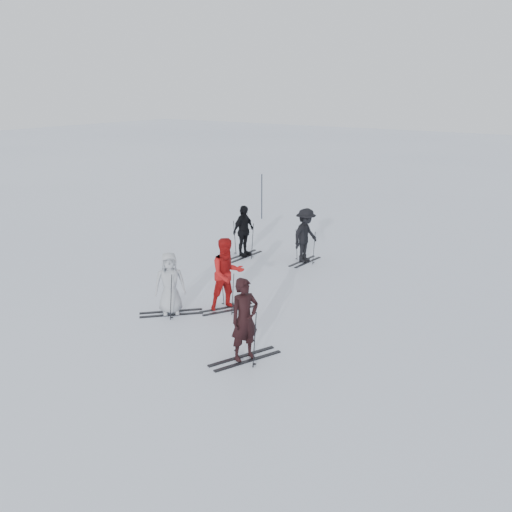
{
  "coord_description": "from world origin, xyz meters",
  "views": [
    {
      "loc": [
        8.94,
        -11.75,
        5.73
      ],
      "look_at": [
        0.0,
        1.0,
        1.0
      ],
      "focal_mm": 40.0,
      "sensor_mm": 36.0,
      "label": 1
    }
  ],
  "objects_px": {
    "skier_near_dark": "(245,320)",
    "skier_uphill_far": "(305,236)",
    "skier_uphill_left": "(243,232)",
    "piste_marker": "(262,197)",
    "skier_red": "(227,275)",
    "skier_grey": "(170,284)"
  },
  "relations": [
    {
      "from": "skier_near_dark",
      "to": "skier_grey",
      "type": "distance_m",
      "value": 3.23
    },
    {
      "from": "skier_near_dark",
      "to": "piste_marker",
      "type": "bearing_deg",
      "value": 54.32
    },
    {
      "from": "skier_near_dark",
      "to": "skier_uphill_left",
      "type": "height_order",
      "value": "skier_near_dark"
    },
    {
      "from": "piste_marker",
      "to": "skier_grey",
      "type": "bearing_deg",
      "value": -67.75
    },
    {
      "from": "skier_near_dark",
      "to": "skier_uphill_far",
      "type": "xyz_separation_m",
      "value": [
        -2.49,
        6.83,
        -0.01
      ]
    },
    {
      "from": "skier_uphill_left",
      "to": "skier_uphill_far",
      "type": "relative_size",
      "value": 0.98
    },
    {
      "from": "skier_near_dark",
      "to": "skier_uphill_left",
      "type": "xyz_separation_m",
      "value": [
        -4.55,
        6.17,
        -0.03
      ]
    },
    {
      "from": "skier_near_dark",
      "to": "skier_grey",
      "type": "relative_size",
      "value": 1.12
    },
    {
      "from": "skier_uphill_far",
      "to": "piste_marker",
      "type": "distance_m",
      "value": 6.53
    },
    {
      "from": "piste_marker",
      "to": "skier_red",
      "type": "bearing_deg",
      "value": -60.39
    },
    {
      "from": "skier_uphill_left",
      "to": "skier_uphill_far",
      "type": "height_order",
      "value": "skier_uphill_far"
    },
    {
      "from": "skier_uphill_far",
      "to": "piste_marker",
      "type": "height_order",
      "value": "piste_marker"
    },
    {
      "from": "skier_grey",
      "to": "skier_uphill_left",
      "type": "bearing_deg",
      "value": 59.82
    },
    {
      "from": "skier_grey",
      "to": "piste_marker",
      "type": "xyz_separation_m",
      "value": [
        -4.21,
        10.29,
        0.18
      ]
    },
    {
      "from": "skier_red",
      "to": "piste_marker",
      "type": "distance_m",
      "value": 10.61
    },
    {
      "from": "skier_red",
      "to": "skier_uphill_far",
      "type": "relative_size",
      "value": 1.07
    },
    {
      "from": "skier_near_dark",
      "to": "piste_marker",
      "type": "height_order",
      "value": "piste_marker"
    },
    {
      "from": "skier_red",
      "to": "skier_grey",
      "type": "distance_m",
      "value": 1.49
    },
    {
      "from": "skier_near_dark",
      "to": "skier_uphill_far",
      "type": "distance_m",
      "value": 7.27
    },
    {
      "from": "skier_uphill_left",
      "to": "piste_marker",
      "type": "height_order",
      "value": "piste_marker"
    },
    {
      "from": "skier_near_dark",
      "to": "skier_grey",
      "type": "height_order",
      "value": "skier_near_dark"
    },
    {
      "from": "skier_uphill_left",
      "to": "piste_marker",
      "type": "distance_m",
      "value": 5.77
    }
  ]
}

